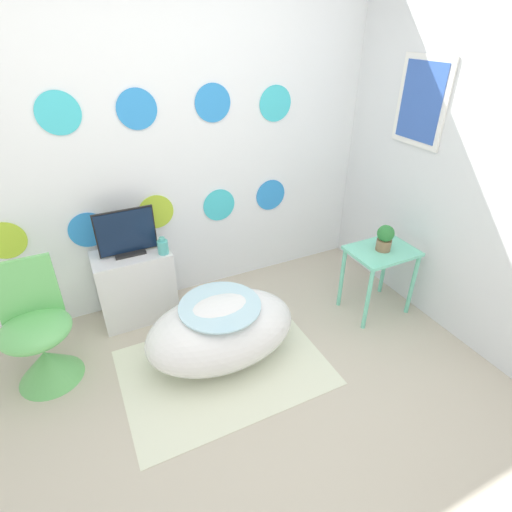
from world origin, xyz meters
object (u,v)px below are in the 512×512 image
Objects in this scene: bathtub at (221,330)px; tv at (126,235)px; vase at (163,247)px; potted_plant_left at (385,237)px; chair at (42,346)px.

bathtub is 0.96m from tv.
vase is at bearing 108.43° from bathtub.
tv reaches higher than bathtub.
vase is (0.22, -0.10, -0.10)m from tv.
vase is at bearing 156.85° from potted_plant_left.
tv is 3.24× the size of vase.
chair is 2.46m from potted_plant_left.
bathtub is 8.06× the size of vase.
chair is at bearing -162.69° from vase.
potted_plant_left is (1.30, -0.04, 0.43)m from bathtub.
potted_plant_left is (1.73, -0.75, -0.07)m from tv.
chair reaches higher than vase.
tv reaches higher than chair.
tv reaches higher than vase.
tv is (0.67, 0.38, 0.46)m from chair.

